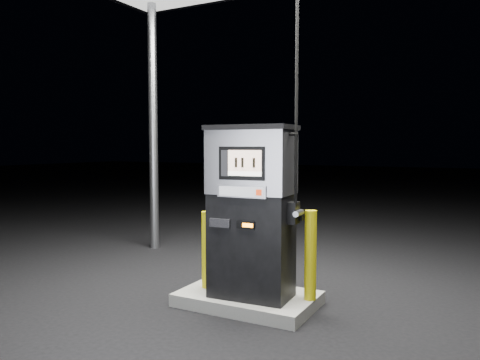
% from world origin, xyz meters
% --- Properties ---
extents(ground, '(80.00, 80.00, 0.00)m').
position_xyz_m(ground, '(0.00, 0.00, 0.00)').
color(ground, black).
rests_on(ground, ground).
extents(pump_island, '(1.60, 1.00, 0.15)m').
position_xyz_m(pump_island, '(0.00, 0.00, 0.07)').
color(pump_island, slate).
rests_on(pump_island, ground).
extents(fuel_dispenser, '(1.11, 0.65, 4.14)m').
position_xyz_m(fuel_dispenser, '(0.10, -0.10, 1.17)').
color(fuel_dispenser, black).
rests_on(fuel_dispenser, pump_island).
extents(bollard_left, '(0.14, 0.14, 0.95)m').
position_xyz_m(bollard_left, '(-0.55, -0.05, 0.63)').
color(bollard_left, '#CABE0B').
rests_on(bollard_left, pump_island).
extents(bollard_right, '(0.18, 0.18, 1.03)m').
position_xyz_m(bollard_right, '(0.74, 0.12, 0.67)').
color(bollard_right, '#CABE0B').
rests_on(bollard_right, pump_island).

